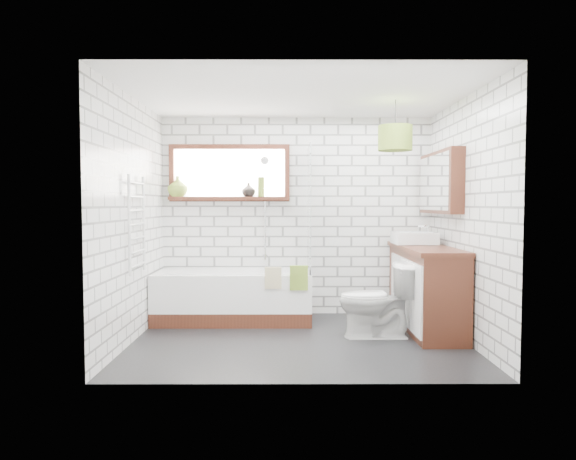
{
  "coord_description": "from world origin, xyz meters",
  "views": [
    {
      "loc": [
        -0.13,
        -5.24,
        1.41
      ],
      "look_at": [
        -0.11,
        0.25,
        1.13
      ],
      "focal_mm": 32.0,
      "sensor_mm": 36.0,
      "label": 1
    }
  ],
  "objects_px": {
    "basin": "(414,238)",
    "toilet": "(376,300)",
    "vanity": "(426,288)",
    "pendant": "(395,138)",
    "bathtub": "(234,296)"
  },
  "relations": [
    {
      "from": "vanity",
      "to": "pendant",
      "type": "xyz_separation_m",
      "value": [
        -0.42,
        -0.29,
        1.63
      ]
    },
    {
      "from": "basin",
      "to": "pendant",
      "type": "distance_m",
      "value": 1.29
    },
    {
      "from": "basin",
      "to": "toilet",
      "type": "height_order",
      "value": "basin"
    },
    {
      "from": "basin",
      "to": "pendant",
      "type": "relative_size",
      "value": 1.35
    },
    {
      "from": "vanity",
      "to": "toilet",
      "type": "height_order",
      "value": "vanity"
    },
    {
      "from": "bathtub",
      "to": "toilet",
      "type": "xyz_separation_m",
      "value": [
        1.58,
        -0.77,
        0.09
      ]
    },
    {
      "from": "vanity",
      "to": "pendant",
      "type": "bearing_deg",
      "value": -145.61
    },
    {
      "from": "pendant",
      "to": "vanity",
      "type": "bearing_deg",
      "value": 34.39
    },
    {
      "from": "vanity",
      "to": "basin",
      "type": "height_order",
      "value": "basin"
    },
    {
      "from": "vanity",
      "to": "basin",
      "type": "bearing_deg",
      "value": 101.27
    },
    {
      "from": "basin",
      "to": "pendant",
      "type": "bearing_deg",
      "value": -121.46
    },
    {
      "from": "basin",
      "to": "toilet",
      "type": "relative_size",
      "value": 0.61
    },
    {
      "from": "pendant",
      "to": "basin",
      "type": "bearing_deg",
      "value": 58.54
    },
    {
      "from": "basin",
      "to": "pendant",
      "type": "xyz_separation_m",
      "value": [
        -0.36,
        -0.59,
        1.09
      ]
    },
    {
      "from": "bathtub",
      "to": "pendant",
      "type": "distance_m",
      "value": 2.63
    }
  ]
}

